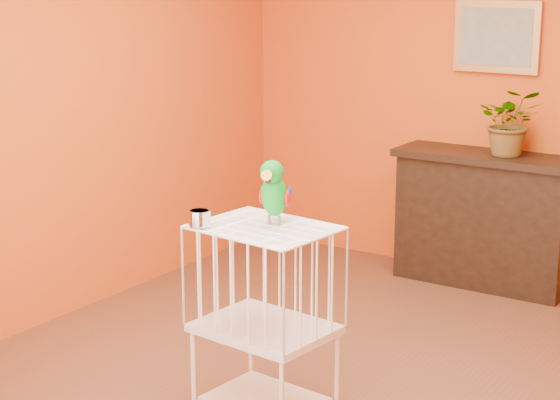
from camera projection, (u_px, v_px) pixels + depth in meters
The scene contains 8 objects.
ground at pixel (334, 382), 5.15m from camera, with size 4.50×4.50×0.00m, color brown.
room_shell at pixel (338, 95), 4.77m from camera, with size 4.50×4.50×4.50m.
console_cabinet at pixel (484, 219), 6.65m from camera, with size 1.29×0.46×0.96m.
potted_plant at pixel (512, 129), 6.43m from camera, with size 0.42×0.47×0.37m, color #26722D.
framed_picture at pixel (497, 37), 6.53m from camera, with size 0.62×0.04×0.50m.
birdcage at pixel (265, 319), 4.65m from camera, with size 0.69×0.56×0.99m.
feed_cup at pixel (199, 218), 4.53m from camera, with size 0.11×0.11×0.08m, color silver.
parrot at pixel (274, 191), 4.55m from camera, with size 0.17×0.30×0.33m.
Camera 1 is at (2.36, -4.14, 2.20)m, focal length 60.00 mm.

